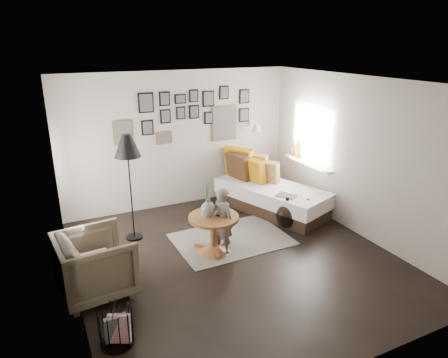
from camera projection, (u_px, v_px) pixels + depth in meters
name	position (u px, v px, depth m)	size (l,w,h in m)	color
ground	(235.00, 258.00, 6.02)	(4.80, 4.80, 0.00)	black
wall_back	(179.00, 140.00, 7.64)	(4.50, 4.50, 0.00)	#B0A59A
wall_front	(359.00, 255.00, 3.55)	(4.50, 4.50, 0.00)	#B0A59A
wall_left	(66.00, 203.00, 4.68)	(4.80, 4.80, 0.00)	#B0A59A
wall_right	(359.00, 157.00, 6.51)	(4.80, 4.80, 0.00)	#B0A59A
ceiling	(237.00, 82.00, 5.16)	(4.80, 4.80, 0.00)	white
door_left	(61.00, 190.00, 5.79)	(0.00, 2.14, 2.14)	white
window_right	(304.00, 159.00, 7.74)	(0.15, 1.32, 1.30)	white
gallery_wall	(193.00, 116.00, 7.59)	(2.74, 0.03, 1.08)	brown
wall_sconce	(256.00, 127.00, 7.99)	(0.18, 0.36, 0.16)	white
rug	(232.00, 239.00, 6.58)	(1.83, 1.28, 0.01)	beige
pedestal_table	(214.00, 235.00, 6.11)	(0.77, 0.77, 0.60)	brown
vase	(208.00, 206.00, 5.93)	(0.22, 0.22, 0.55)	black
candles	(220.00, 206.00, 6.00)	(0.13, 0.13, 0.29)	black
daybed	(269.00, 192.00, 7.69)	(1.64, 2.38, 1.09)	black
magazine_on_daybed	(287.00, 196.00, 7.05)	(0.24, 0.33, 0.02)	black
armchair	(96.00, 264.00, 5.07)	(0.88, 0.91, 0.83)	brown
armchair_cushion	(94.00, 258.00, 5.09)	(0.37, 0.37, 0.09)	beige
floor_lamp	(127.00, 150.00, 6.14)	(0.41, 0.41, 1.75)	black
magazine_basket	(116.00, 327.00, 4.26)	(0.43, 0.43, 0.44)	black
demijohn_large	(286.00, 216.00, 6.95)	(0.37, 0.37, 0.56)	black
demijohn_small	(307.00, 216.00, 6.99)	(0.33, 0.33, 0.51)	black
child	(223.00, 221.00, 6.02)	(0.39, 0.25, 1.06)	#6A5E54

